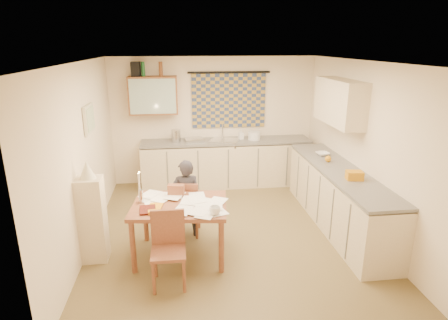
{
  "coord_description": "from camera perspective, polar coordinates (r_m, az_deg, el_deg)",
  "views": [
    {
      "loc": [
        -0.7,
        -5.08,
        2.73
      ],
      "look_at": [
        -0.05,
        0.2,
        1.07
      ],
      "focal_mm": 30.0,
      "sensor_mm": 36.0,
      "label": 1
    }
  ],
  "objects": [
    {
      "name": "floor",
      "position": [
        5.81,
        0.7,
        -10.79
      ],
      "size": [
        4.0,
        4.5,
        0.02
      ],
      "primitive_type": "cube",
      "color": "brown",
      "rests_on": "ground"
    },
    {
      "name": "ceiling",
      "position": [
        5.13,
        0.8,
        14.89
      ],
      "size": [
        4.0,
        4.5,
        0.02
      ],
      "primitive_type": "cube",
      "color": "white",
      "rests_on": "floor"
    },
    {
      "name": "wall_back",
      "position": [
        7.52,
        -1.6,
        5.99
      ],
      "size": [
        4.0,
        0.02,
        2.5
      ],
      "primitive_type": "cube",
      "color": "#F6E3C3",
      "rests_on": "floor"
    },
    {
      "name": "wall_front",
      "position": [
        3.26,
        6.2,
        -9.8
      ],
      "size": [
        4.0,
        0.02,
        2.5
      ],
      "primitive_type": "cube",
      "color": "#F6E3C3",
      "rests_on": "floor"
    },
    {
      "name": "wall_left",
      "position": [
        5.45,
        -20.69,
        0.43
      ],
      "size": [
        0.02,
        4.5,
        2.5
      ],
      "primitive_type": "cube",
      "color": "#F6E3C3",
      "rests_on": "floor"
    },
    {
      "name": "wall_right",
      "position": [
        5.94,
        20.34,
        1.82
      ],
      "size": [
        0.02,
        4.5,
        2.5
      ],
      "primitive_type": "cube",
      "color": "#F6E3C3",
      "rests_on": "floor"
    },
    {
      "name": "window_blind",
      "position": [
        7.44,
        0.74,
        9.01
      ],
      "size": [
        1.45,
        0.03,
        1.05
      ],
      "primitive_type": "cube",
      "color": "navy",
      "rests_on": "wall_back"
    },
    {
      "name": "curtain_rod",
      "position": [
        7.36,
        0.77,
        13.22
      ],
      "size": [
        1.6,
        0.04,
        0.04
      ],
      "primitive_type": "cylinder",
      "rotation": [
        0.0,
        1.57,
        0.0
      ],
      "color": "black",
      "rests_on": "wall_back"
    },
    {
      "name": "wall_cabinet",
      "position": [
        7.23,
        -10.73,
        9.67
      ],
      "size": [
        0.9,
        0.34,
        0.7
      ],
      "primitive_type": "cube",
      "color": "brown",
      "rests_on": "wall_back"
    },
    {
      "name": "wall_cabinet_glass",
      "position": [
        7.06,
        -10.81,
        9.48
      ],
      "size": [
        0.84,
        0.02,
        0.64
      ],
      "primitive_type": "cube",
      "color": "#99B2A5",
      "rests_on": "wall_back"
    },
    {
      "name": "upper_cabinet_right",
      "position": [
        6.23,
        17.16,
        8.47
      ],
      "size": [
        0.34,
        1.3,
        0.7
      ],
      "primitive_type": "cube",
      "color": "beige",
      "rests_on": "wall_right"
    },
    {
      "name": "framed_print",
      "position": [
        5.72,
        -19.9,
        5.93
      ],
      "size": [
        0.04,
        0.5,
        0.4
      ],
      "primitive_type": "cube",
      "color": "beige",
      "rests_on": "wall_left"
    },
    {
      "name": "print_canvas",
      "position": [
        5.71,
        -19.65,
        5.95
      ],
      "size": [
        0.01,
        0.42,
        0.32
      ],
      "primitive_type": "cube",
      "color": "silver",
      "rests_on": "wall_left"
    },
    {
      "name": "counter_back",
      "position": [
        7.44,
        0.35,
        -0.47
      ],
      "size": [
        3.3,
        0.62,
        0.92
      ],
      "color": "beige",
      "rests_on": "floor"
    },
    {
      "name": "counter_right",
      "position": [
        6.06,
        16.91,
        -5.52
      ],
      "size": [
        0.62,
        2.95,
        0.92
      ],
      "color": "beige",
      "rests_on": "floor"
    },
    {
      "name": "stove",
      "position": [
        5.18,
        21.78,
        -10.1
      ],
      "size": [
        0.59,
        0.59,
        0.91
      ],
      "color": "white",
      "rests_on": "floor"
    },
    {
      "name": "sink",
      "position": [
        7.32,
        0.14,
        2.71
      ],
      "size": [
        0.68,
        0.62,
        0.1
      ],
      "primitive_type": "cube",
      "rotation": [
        0.0,
        0.0,
        -0.39
      ],
      "color": "silver",
      "rests_on": "counter_back"
    },
    {
      "name": "tap",
      "position": [
        7.45,
        -0.23,
        4.4
      ],
      "size": [
        0.04,
        0.04,
        0.28
      ],
      "primitive_type": "cylinder",
      "rotation": [
        0.0,
        0.0,
        0.34
      ],
      "color": "silver",
      "rests_on": "counter_back"
    },
    {
      "name": "dish_rack",
      "position": [
        7.25,
        -4.58,
        3.09
      ],
      "size": [
        0.39,
        0.35,
        0.06
      ],
      "primitive_type": "cube",
      "rotation": [
        0.0,
        0.0,
        0.14
      ],
      "color": "silver",
      "rests_on": "counter_back"
    },
    {
      "name": "kettle",
      "position": [
        7.23,
        -7.33,
        3.69
      ],
      "size": [
        0.18,
        0.18,
        0.24
      ],
      "primitive_type": "cylinder",
      "rotation": [
        0.0,
        0.0,
        -0.03
      ],
      "color": "silver",
      "rests_on": "counter_back"
    },
    {
      "name": "mixing_bowl",
      "position": [
        7.38,
        4.62,
        3.75
      ],
      "size": [
        0.26,
        0.26,
        0.16
      ],
      "primitive_type": "cylinder",
      "rotation": [
        0.0,
        0.0,
        -0.07
      ],
      "color": "white",
      "rests_on": "counter_back"
    },
    {
      "name": "soap_bottle",
      "position": [
        7.38,
        2.63,
        3.91
      ],
      "size": [
        0.14,
        0.14,
        0.19
      ],
      "primitive_type": "imported",
      "rotation": [
        0.0,
        0.0,
        0.31
      ],
      "color": "white",
      "rests_on": "counter_back"
    },
    {
      "name": "bowl",
      "position": [
        6.53,
        14.79,
        0.91
      ],
      "size": [
        0.29,
        0.29,
        0.05
      ],
      "primitive_type": "imported",
      "rotation": [
        0.0,
        0.0,
        0.16
      ],
      "color": "white",
      "rests_on": "counter_right"
    },
    {
      "name": "orange_bag",
      "position": [
        5.5,
        19.27,
        -2.23
      ],
      "size": [
        0.24,
        0.19,
        0.12
      ],
      "primitive_type": "cube",
      "rotation": [
        0.0,
        0.0,
        -0.16
      ],
      "color": "orange",
      "rests_on": "counter_right"
    },
    {
      "name": "fruit_orange",
      "position": [
        6.19,
        15.58,
        0.17
      ],
      "size": [
        0.1,
        0.1,
        0.1
      ],
      "primitive_type": "sphere",
      "color": "orange",
      "rests_on": "counter_right"
    },
    {
      "name": "speaker",
      "position": [
        7.21,
        -13.3,
        13.33
      ],
      "size": [
        0.17,
        0.2,
        0.26
      ],
      "primitive_type": "cube",
      "rotation": [
        0.0,
        0.0,
        -0.03
      ],
      "color": "black",
      "rests_on": "wall_cabinet"
    },
    {
      "name": "bottle_green",
      "position": [
        7.2,
        -12.24,
        13.39
      ],
      "size": [
        0.09,
        0.09,
        0.26
      ],
      "primitive_type": "cylinder",
      "rotation": [
        0.0,
        0.0,
        -0.27
      ],
      "color": "#195926",
      "rests_on": "wall_cabinet"
    },
    {
      "name": "bottle_brown",
      "position": [
        7.18,
        -9.62,
        13.52
      ],
      "size": [
        0.09,
        0.09,
        0.26
      ],
      "primitive_type": "cylinder",
      "rotation": [
        0.0,
        0.0,
        0.28
      ],
      "color": "brown",
      "rests_on": "wall_cabinet"
    },
    {
      "name": "dining_table",
      "position": [
        5.06,
        -6.65,
        -10.47
      ],
      "size": [
        1.3,
        1.05,
        0.75
      ],
      "rotation": [
        0.0,
        0.0,
        -0.12
      ],
      "color": "brown",
      "rests_on": "floor"
    },
    {
      "name": "chair_far",
      "position": [
        5.64,
        -5.7,
        -8.69
      ],
      "size": [
        0.44,
        0.44,
        0.85
      ],
      "rotation": [
        0.0,
        0.0,
        2.99
      ],
      "color": "brown",
      "rests_on": "floor"
    },
    {
      "name": "chair_near",
      "position": [
        4.58,
        -8.38,
        -15.29
      ],
      "size": [
        0.4,
        0.4,
        0.88
      ],
      "rotation": [
        0.0,
        0.0,
        -0.0
      ],
      "color": "brown",
      "rests_on": "floor"
    },
    {
      "name": "person",
      "position": [
        5.45,
        -5.79,
        -5.89
      ],
      "size": [
        0.46,
        0.33,
        1.17
      ],
      "primitive_type": "imported",
      "rotation": [
        0.0,
        0.0,
        3.2
      ],
      "color": "black",
      "rests_on": "floor"
    },
    {
      "name": "shelf_stand",
      "position": [
        5.15,
        -19.38,
        -8.57
      ],
      "size": [
        0.32,
        0.3,
        1.13
      ],
      "primitive_type": "cube",
      "color": "beige",
      "rests_on": "floor"
    },
    {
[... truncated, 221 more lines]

